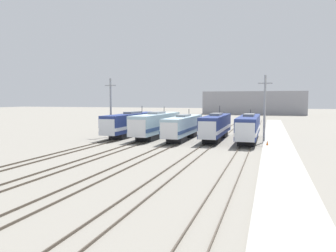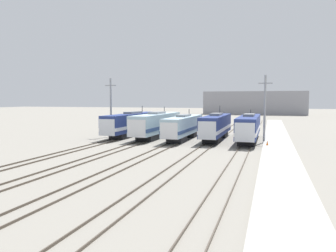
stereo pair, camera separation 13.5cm
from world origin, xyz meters
name	(u,v)px [view 2 (the right image)]	position (x,y,z in m)	size (l,w,h in m)	color
ground_plane	(172,145)	(0.00, 0.00, 0.00)	(400.00, 400.00, 0.00)	gray
rail_pair_far_left	(107,141)	(-10.24, 0.00, 0.07)	(1.50, 120.00, 0.15)	#4C4238
rail_pair_center_left	(138,143)	(-5.12, 0.00, 0.07)	(1.51, 120.00, 0.15)	#4C4238
rail_pair_center	(172,144)	(0.00, 0.00, 0.07)	(1.51, 120.00, 0.15)	#4C4238
rail_pair_center_right	(207,146)	(5.12, 0.00, 0.07)	(1.51, 120.00, 0.15)	#4C4238
rail_pair_far_right	(245,147)	(10.24, 0.00, 0.07)	(1.50, 120.00, 0.15)	#4C4238
locomotive_far_left	(132,123)	(-10.24, 9.31, 2.20)	(2.88, 19.94, 5.21)	black
locomotive_center_left	(156,124)	(-5.12, 7.79, 2.24)	(3.13, 18.13, 5.15)	#232326
locomotive_center	(183,127)	(0.00, 6.35, 2.09)	(2.79, 16.35, 4.78)	#232326
locomotive_center_right	(216,126)	(5.12, 7.27, 2.20)	(2.77, 16.24, 5.41)	black
locomotive_far_right	(249,127)	(10.24, 6.87, 2.19)	(2.84, 17.34, 4.83)	black
catenary_tower_left	(111,107)	(-12.91, 6.47, 5.22)	(2.05, 0.32, 10.06)	gray
catenary_tower_right	(265,108)	(12.54, 6.47, 5.22)	(2.05, 0.32, 10.06)	gray
platform	(279,148)	(14.49, 0.00, 0.13)	(4.00, 120.00, 0.26)	#A8A59E
traffic_cone	(267,143)	(13.06, 1.84, 0.56)	(0.30, 0.30, 0.60)	orange
depot_building	(254,103)	(6.42, 104.07, 4.94)	(42.52, 15.76, 9.88)	gray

